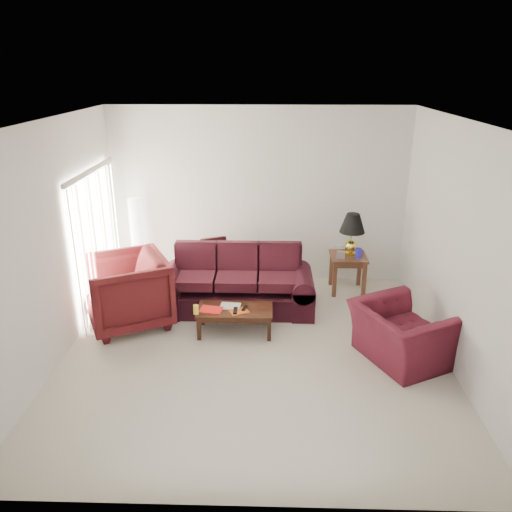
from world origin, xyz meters
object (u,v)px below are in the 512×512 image
at_px(end_table, 347,273).
at_px(sofa, 237,280).
at_px(floor_lamp, 138,242).
at_px(armchair_right, 401,334).
at_px(coffee_table, 235,321).
at_px(armchair_left, 127,291).

bearing_deg(end_table, sofa, -158.26).
relative_size(floor_lamp, armchair_right, 1.37).
distance_m(end_table, coffee_table, 2.32).
distance_m(sofa, armchair_right, 2.59).
height_order(end_table, coffee_table, end_table).
xyz_separation_m(sofa, armchair_left, (-1.57, -0.54, 0.04)).
bearing_deg(end_table, armchair_left, -159.60).
height_order(floor_lamp, armchair_right, floor_lamp).
bearing_deg(floor_lamp, coffee_table, -43.46).
bearing_deg(coffee_table, floor_lamp, 129.45).
bearing_deg(sofa, armchair_left, -161.85).
relative_size(sofa, armchair_left, 2.05).
relative_size(sofa, floor_lamp, 1.52).
xyz_separation_m(floor_lamp, coffee_table, (1.77, -1.68, -0.59)).
height_order(sofa, coffee_table, sofa).
bearing_deg(armchair_right, armchair_left, 50.48).
distance_m(armchair_right, coffee_table, 2.27).
xyz_separation_m(armchair_right, coffee_table, (-2.17, 0.64, -0.18)).
xyz_separation_m(sofa, end_table, (1.81, 0.72, -0.16)).
height_order(sofa, floor_lamp, floor_lamp).
relative_size(sofa, armchair_right, 2.08).
height_order(end_table, armchair_left, armchair_left).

